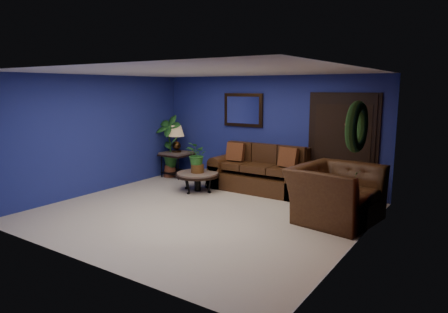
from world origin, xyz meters
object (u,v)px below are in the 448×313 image
Objects in this scene: sofa at (263,175)px; end_table at (177,158)px; table_lamp at (176,135)px; coffee_table at (197,175)px; armchair at (335,194)px; side_chair at (281,166)px.

sofa is 2.45m from end_table.
end_table is 0.57m from table_lamp.
end_table is 1.06× the size of table_lamp.
table_lamp reaches higher than coffee_table.
sofa reaches higher than armchair.
end_table is at bearing -179.20° from sofa.
table_lamp reaches higher than end_table.
side_chair is at bearing 1.45° from table_lamp.
table_lamp is (-1.31, 0.85, 0.70)m from coffee_table.
armchair is at bearing -24.44° from side_chair.
coffee_table is 3.15m from armchair.
armchair is (3.14, -0.26, 0.11)m from coffee_table.
table_lamp is 0.45× the size of armchair.
sofa is 3.42× the size of table_lamp.
end_table is 4.59m from armchair.
side_chair is at bearing 5.30° from sofa.
side_chair is at bearing 1.45° from end_table.
sofa is at bearing 0.80° from end_table.
sofa is at bearing 38.02° from coffee_table.
sofa is 3.22× the size of end_table.
end_table is at bearing 84.24° from armchair.
sofa is 2.31m from armchair.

